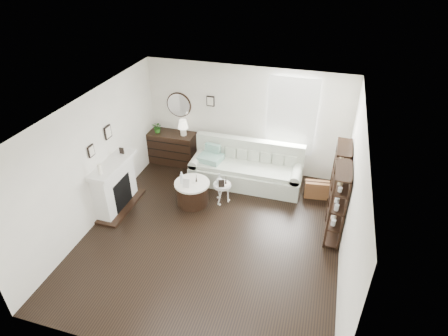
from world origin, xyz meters
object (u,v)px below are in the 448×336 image
(drum_table, at_px, (192,193))
(pedestal_table, at_px, (222,186))
(dresser, at_px, (171,147))
(sofa, at_px, (246,170))

(drum_table, distance_m, pedestal_table, 0.69)
(dresser, height_order, pedestal_table, dresser)
(drum_table, bearing_deg, sofa, 50.71)
(dresser, distance_m, drum_table, 1.96)
(drum_table, xyz_separation_m, pedestal_table, (0.63, 0.22, 0.17))
(sofa, bearing_deg, pedestal_table, -109.08)
(sofa, relative_size, drum_table, 3.39)
(sofa, relative_size, pedestal_table, 5.46)
(sofa, distance_m, drum_table, 1.52)
(sofa, xyz_separation_m, drum_table, (-0.96, -1.18, -0.07))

